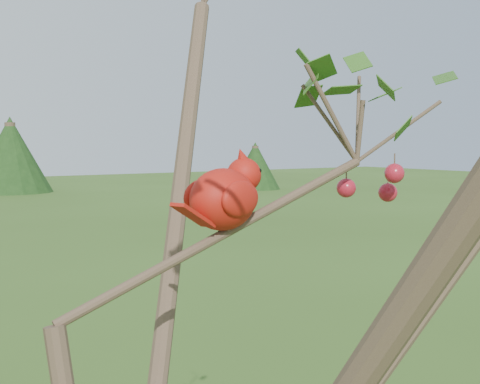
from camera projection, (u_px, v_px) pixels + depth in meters
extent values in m
sphere|color=maroon|center=(394.00, 173.00, 1.34)|extent=(0.04, 0.04, 0.04)
sphere|color=maroon|center=(346.00, 188.00, 1.37)|extent=(0.04, 0.04, 0.04)
sphere|color=maroon|center=(388.00, 192.00, 1.41)|extent=(0.04, 0.04, 0.04)
ellipsoid|color=#AA1C0E|center=(223.00, 199.00, 1.19)|extent=(0.17, 0.15, 0.11)
sphere|color=#AA1C0E|center=(244.00, 175.00, 1.23)|extent=(0.08, 0.08, 0.06)
cone|color=#AA1C0E|center=(242.00, 158.00, 1.23)|extent=(0.06, 0.05, 0.05)
cone|color=#D85914|center=(254.00, 176.00, 1.26)|extent=(0.03, 0.03, 0.02)
ellipsoid|color=black|center=(251.00, 177.00, 1.25)|extent=(0.03, 0.04, 0.03)
cube|color=#AA1C0E|center=(193.00, 215.00, 1.12)|extent=(0.09, 0.06, 0.05)
ellipsoid|color=#AA1C0E|center=(203.00, 197.00, 1.21)|extent=(0.10, 0.06, 0.06)
ellipsoid|color=#AA1C0E|center=(240.00, 199.00, 1.16)|extent=(0.10, 0.06, 0.06)
cylinder|color=#443225|center=(11.00, 157.00, 28.53)|extent=(0.45, 0.45, 2.99)
cone|color=black|center=(11.00, 155.00, 28.52)|extent=(3.49, 3.49, 3.24)
cylinder|color=#443225|center=(255.00, 167.00, 30.49)|extent=(0.30, 0.30, 1.98)
cone|color=black|center=(255.00, 166.00, 30.49)|extent=(2.31, 2.31, 2.14)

